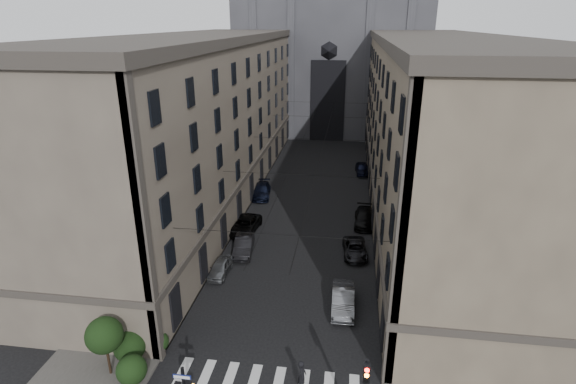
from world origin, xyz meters
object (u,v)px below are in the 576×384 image
at_px(pedestrian, 302,376).
at_px(car_left_midfar, 245,225).
at_px(gothic_tower, 333,35).
at_px(car_left_far, 261,191).
at_px(car_right_near, 343,299).
at_px(car_right_midfar, 365,218).
at_px(car_right_midnear, 355,249).
at_px(car_right_far, 362,169).
at_px(car_left_midnear, 244,245).
at_px(car_left_near, 220,268).

bearing_deg(pedestrian, car_left_midfar, 17.43).
relative_size(gothic_tower, car_left_far, 11.17).
relative_size(car_right_near, car_right_midfar, 0.93).
bearing_deg(car_left_far, gothic_tower, 74.47).
relative_size(car_right_midnear, car_right_far, 1.01).
bearing_deg(car_right_near, car_left_far, 114.81).
distance_m(gothic_tower, car_left_midfar, 53.00).
relative_size(car_left_midfar, car_right_near, 1.10).
distance_m(car_left_midnear, car_left_far, 14.33).
height_order(car_right_midfar, pedestrian, pedestrian).
distance_m(car_left_midnear, car_right_midfar, 13.74).
bearing_deg(car_right_far, gothic_tower, 97.47).
relative_size(car_left_midnear, car_right_midnear, 1.01).
bearing_deg(car_left_midnear, car_right_near, -45.54).
distance_m(gothic_tower, car_left_midnear, 57.01).
bearing_deg(gothic_tower, pedestrian, -88.21).
bearing_deg(car_right_far, car_right_midfar, -94.47).
bearing_deg(car_right_midfar, car_right_far, 91.61).
distance_m(car_right_midnear, car_right_far, 23.91).
relative_size(car_left_near, car_right_far, 0.83).
distance_m(car_left_midfar, pedestrian, 21.70).
relative_size(gothic_tower, car_right_near, 12.26).
bearing_deg(car_right_near, car_left_midfar, 129.93).
xyz_separation_m(car_left_far, car_right_midnear, (11.43, -13.32, -0.12)).
height_order(car_left_midnear, car_right_midnear, car_left_midnear).
bearing_deg(car_left_far, car_left_near, -96.46).
height_order(car_left_near, car_right_near, car_right_near).
xyz_separation_m(car_left_far, car_right_near, (10.55, -21.75, 0.03)).
height_order(car_left_midnear, car_left_midfar, car_left_midnear).
relative_size(gothic_tower, car_left_midnear, 12.56).
xyz_separation_m(car_right_midfar, car_right_far, (0.00, 16.94, 0.03)).
height_order(gothic_tower, car_left_near, gothic_tower).
relative_size(car_left_far, car_right_midnear, 1.14).
bearing_deg(car_right_near, car_left_midnear, 140.41).
distance_m(car_left_far, pedestrian, 31.21).
xyz_separation_m(gothic_tower, car_left_near, (-6.12, -58.19, -17.16)).
bearing_deg(car_right_near, car_right_midfar, 82.07).
bearing_deg(car_left_near, car_right_near, -16.78).
height_order(car_right_midfar, car_right_far, car_right_far).
relative_size(car_left_midnear, car_left_midfar, 0.89).
bearing_deg(car_right_midfar, car_right_near, -95.26).
xyz_separation_m(car_right_near, car_right_midnear, (0.88, 8.43, -0.15)).
bearing_deg(car_left_midfar, car_left_far, 96.46).
height_order(car_left_near, car_left_midfar, car_left_midfar).
distance_m(car_left_far, car_right_midnear, 17.55).
relative_size(car_left_midfar, car_left_far, 1.00).
height_order(gothic_tower, car_left_midfar, gothic_tower).
height_order(car_left_midnear, car_right_near, car_right_near).
bearing_deg(pedestrian, car_left_near, 30.73).
xyz_separation_m(car_left_midnear, car_right_near, (9.37, -7.46, 0.02)).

